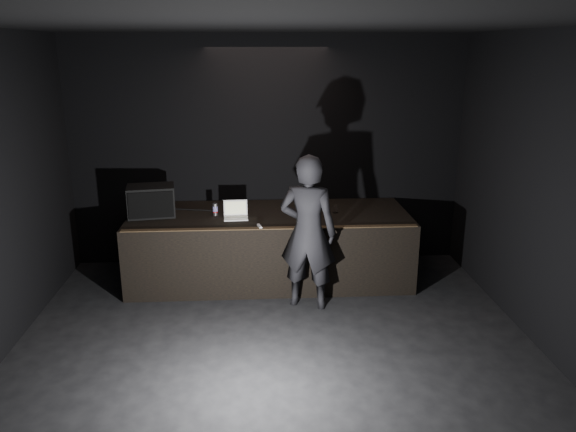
% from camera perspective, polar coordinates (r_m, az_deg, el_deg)
% --- Properties ---
extents(ground, '(7.00, 7.00, 0.00)m').
position_cam_1_polar(ground, '(6.01, -1.02, -16.46)').
color(ground, black).
rests_on(ground, ground).
extents(room_walls, '(6.10, 7.10, 3.52)m').
position_cam_1_polar(room_walls, '(5.19, -1.14, 2.59)').
color(room_walls, black).
rests_on(room_walls, ground).
extents(stage_riser, '(4.00, 1.50, 1.00)m').
position_cam_1_polar(stage_riser, '(8.24, -1.86, -3.05)').
color(stage_riser, black).
rests_on(stage_riser, ground).
extents(riser_lip, '(3.92, 0.10, 0.01)m').
position_cam_1_polar(riser_lip, '(7.41, -1.74, -1.23)').
color(riser_lip, brown).
rests_on(riser_lip, stage_riser).
extents(stage_monitor, '(0.71, 0.56, 0.43)m').
position_cam_1_polar(stage_monitor, '(8.15, -13.72, 1.51)').
color(stage_monitor, black).
rests_on(stage_monitor, stage_riser).
extents(cable, '(0.92, 0.22, 0.02)m').
position_cam_1_polar(cable, '(8.39, -10.59, 0.67)').
color(cable, black).
rests_on(cable, stage_riser).
extents(laptop, '(0.35, 0.31, 0.23)m').
position_cam_1_polar(laptop, '(7.90, -5.33, 0.26)').
color(laptop, silver).
rests_on(laptop, stage_riser).
extents(beer_can, '(0.07, 0.07, 0.17)m').
position_cam_1_polar(beer_can, '(8.04, -7.40, 0.68)').
color(beer_can, silver).
rests_on(beer_can, stage_riser).
extents(plastic_cup, '(0.09, 0.09, 0.11)m').
position_cam_1_polar(plastic_cup, '(8.13, 4.84, 0.71)').
color(plastic_cup, white).
rests_on(plastic_cup, stage_riser).
extents(wii_remote, '(0.07, 0.16, 0.03)m').
position_cam_1_polar(wii_remote, '(7.46, -2.91, -1.05)').
color(wii_remote, silver).
rests_on(wii_remote, stage_riser).
extents(person, '(0.85, 0.69, 2.03)m').
position_cam_1_polar(person, '(7.21, 2.04, -1.66)').
color(person, black).
rests_on(person, ground).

